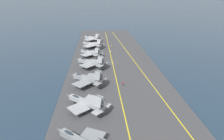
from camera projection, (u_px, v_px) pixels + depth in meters
ground_plane at (112, 63)px, 104.97m from camera, size 2000.00×2000.00×0.00m
carrier_deck at (112, 62)px, 104.90m from camera, size 183.30×43.00×0.40m
deck_stripe_foul_line at (134, 61)px, 105.65m from camera, size 164.63×11.24×0.01m
deck_stripe_centerline at (112, 62)px, 104.83m from camera, size 164.97×0.36×0.01m
parked_jet_second at (86, 102)px, 62.36m from camera, size 13.58×15.27×6.18m
parked_jet_third at (87, 78)px, 78.37m from camera, size 13.82×15.35×6.93m
parked_jet_fourth at (91, 62)px, 96.62m from camera, size 13.45×16.70×6.59m
parked_jet_fifth at (90, 53)px, 113.43m from camera, size 13.11×14.82×5.71m
parked_jet_sixth at (92, 44)px, 130.64m from camera, size 14.05×16.11×6.26m
parked_jet_seventh at (92, 38)px, 147.36m from camera, size 13.57×14.60×6.15m
crew_red_vest at (123, 84)px, 77.97m from camera, size 0.41×0.46×1.78m
crew_yellow_vest at (112, 47)px, 130.44m from camera, size 0.43×0.46×1.76m
crew_white_vest at (111, 52)px, 119.37m from camera, size 0.40×0.46×1.73m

